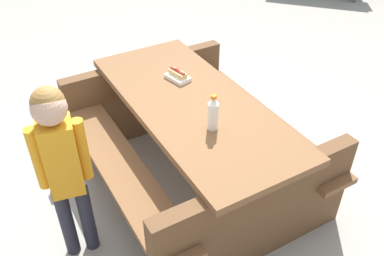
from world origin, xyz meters
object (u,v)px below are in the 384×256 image
at_px(picnic_table, 192,137).
at_px(child_in_coat, 61,158).
at_px(soda_bottle, 213,114).
at_px(hotdog_tray, 178,76).

height_order(picnic_table, child_in_coat, child_in_coat).
relative_size(picnic_table, soda_bottle, 7.76).
xyz_separation_m(soda_bottle, hotdog_tray, (0.62, -0.12, -0.08)).
distance_m(hotdog_tray, child_in_coat, 1.10).
height_order(soda_bottle, hotdog_tray, soda_bottle).
bearing_deg(picnic_table, soda_bottle, 170.72).
bearing_deg(hotdog_tray, soda_bottle, 169.11).
relative_size(soda_bottle, hotdog_tray, 1.21).
relative_size(hotdog_tray, child_in_coat, 0.16).
bearing_deg(hotdog_tray, picnic_table, 167.41).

